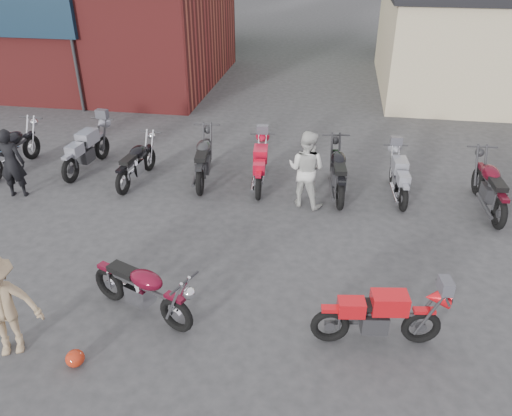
% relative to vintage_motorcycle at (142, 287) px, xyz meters
% --- Properties ---
extents(ground, '(90.00, 90.00, 0.00)m').
position_rel_vintage_motorcycle_xyz_m(ground, '(0.92, -0.31, -0.57)').
color(ground, '#303133').
extents(brick_building, '(12.00, 8.00, 4.00)m').
position_rel_vintage_motorcycle_xyz_m(brick_building, '(-8.08, 13.69, 1.43)').
color(brick_building, maroon).
rests_on(brick_building, ground).
extents(vintage_motorcycle, '(2.07, 1.35, 1.14)m').
position_rel_vintage_motorcycle_xyz_m(vintage_motorcycle, '(0.00, 0.00, 0.00)').
color(vintage_motorcycle, '#580B1D').
rests_on(vintage_motorcycle, ground).
extents(sportbike, '(1.94, 0.88, 1.09)m').
position_rel_vintage_motorcycle_xyz_m(sportbike, '(3.67, -0.00, -0.03)').
color(sportbike, red).
rests_on(sportbike, ground).
extents(helmet, '(0.36, 0.36, 0.25)m').
position_rel_vintage_motorcycle_xyz_m(helmet, '(-0.61, -1.18, -0.45)').
color(helmet, '#A52811').
rests_on(helmet, ground).
extents(person_dark, '(0.67, 0.50, 1.64)m').
position_rel_vintage_motorcycle_xyz_m(person_dark, '(-4.42, 3.51, 0.25)').
color(person_dark, black).
rests_on(person_dark, ground).
extents(person_light, '(1.02, 0.90, 1.75)m').
position_rel_vintage_motorcycle_xyz_m(person_light, '(2.25, 4.16, 0.30)').
color(person_light, silver).
rests_on(person_light, ground).
extents(person_tan, '(1.24, 1.00, 1.67)m').
position_rel_vintage_motorcycle_xyz_m(person_tan, '(-1.66, -1.07, 0.26)').
color(person_tan, '#967D5C').
rests_on(person_tan, ground).
extents(row_bike_0, '(0.85, 2.18, 1.24)m').
position_rel_vintage_motorcycle_xyz_m(row_bike_0, '(-5.30, 4.82, 0.05)').
color(row_bike_0, black).
rests_on(row_bike_0, ground).
extents(row_bike_1, '(0.87, 2.13, 1.20)m').
position_rel_vintage_motorcycle_xyz_m(row_bike_1, '(-3.43, 5.15, 0.03)').
color(row_bike_1, gray).
rests_on(row_bike_1, ground).
extents(row_bike_2, '(0.82, 1.97, 1.11)m').
position_rel_vintage_motorcycle_xyz_m(row_bike_2, '(-1.92, 4.70, -0.01)').
color(row_bike_2, black).
rests_on(row_bike_2, ground).
extents(row_bike_3, '(0.99, 2.22, 1.24)m').
position_rel_vintage_motorcycle_xyz_m(row_bike_3, '(-0.31, 5.04, 0.05)').
color(row_bike_3, '#272729').
rests_on(row_bike_3, ground).
extents(row_bike_4, '(0.82, 1.98, 1.12)m').
position_rel_vintage_motorcycle_xyz_m(row_bike_4, '(1.11, 4.97, -0.01)').
color(row_bike_4, red).
rests_on(row_bike_4, ground).
extents(row_bike_5, '(0.92, 2.18, 1.23)m').
position_rel_vintage_motorcycle_xyz_m(row_bike_5, '(2.95, 4.87, 0.04)').
color(row_bike_5, black).
rests_on(row_bike_5, ground).
extents(row_bike_6, '(0.76, 1.88, 1.06)m').
position_rel_vintage_motorcycle_xyz_m(row_bike_6, '(4.36, 4.92, -0.04)').
color(row_bike_6, gray).
rests_on(row_bike_6, ground).
extents(row_bike_7, '(0.83, 2.18, 1.24)m').
position_rel_vintage_motorcycle_xyz_m(row_bike_7, '(6.25, 4.60, 0.05)').
color(row_bike_7, '#4A0916').
rests_on(row_bike_7, ground).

